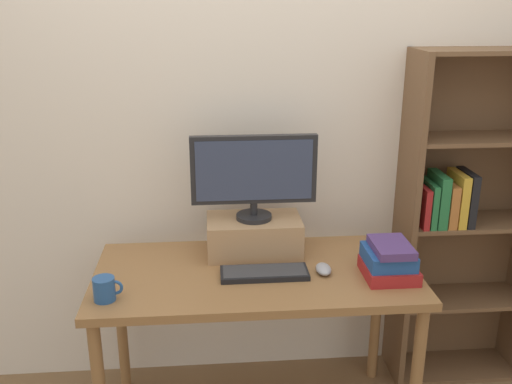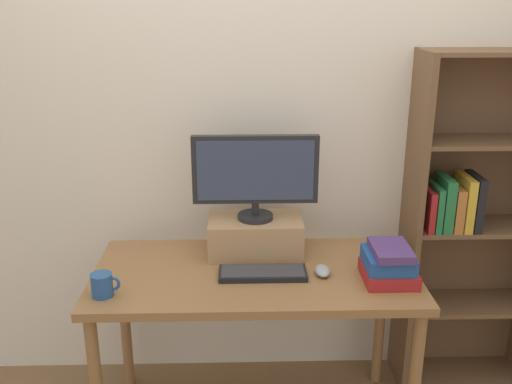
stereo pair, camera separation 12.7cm
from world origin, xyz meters
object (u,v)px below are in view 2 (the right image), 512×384
desk (255,289)px  computer_monitor (255,173)px  bookshelf_unit (471,222)px  coffee_mug (103,285)px  riser_box (255,236)px  book_stack (389,264)px  computer_mouse (322,271)px  keyboard (263,273)px

desk → computer_monitor: (0.01, 0.18, 0.46)m
bookshelf_unit → coffee_mug: 1.73m
riser_box → coffee_mug: (-0.60, -0.38, -0.04)m
desk → riser_box: (0.01, 0.19, 0.17)m
bookshelf_unit → book_stack: bookshelf_unit is taller
computer_monitor → book_stack: bearing=-27.6°
bookshelf_unit → riser_box: 1.05m
computer_mouse → riser_box: bearing=140.0°
keyboard → book_stack: bearing=-5.3°
book_stack → keyboard: bearing=174.7°
keyboard → riser_box: bearing=96.0°
desk → bookshelf_unit: bookshelf_unit is taller
bookshelf_unit → riser_box: size_ratio=3.96×
computer_monitor → keyboard: computer_monitor is taller
riser_box → computer_monitor: (0.00, -0.00, 0.29)m
bookshelf_unit → book_stack: (-0.51, -0.43, -0.01)m
desk → bookshelf_unit: 1.11m
computer_monitor → coffee_mug: computer_monitor is taller
bookshelf_unit → coffee_mug: size_ratio=14.57×
keyboard → desk: bearing=123.3°
computer_mouse → book_stack: bearing=-11.1°
desk → riser_box: riser_box is taller
computer_mouse → bookshelf_unit: bearing=26.2°
riser_box → coffee_mug: bearing=-147.4°
computer_monitor → coffee_mug: bearing=-147.5°
computer_monitor → computer_mouse: (0.27, -0.23, -0.36)m
coffee_mug → desk: bearing=18.4°
desk → keyboard: size_ratio=3.73×
riser_box → book_stack: (0.54, -0.28, -0.01)m
coffee_mug → bookshelf_unit: bearing=17.9°
keyboard → computer_mouse: size_ratio=3.52×
keyboard → computer_mouse: (0.25, 0.00, 0.01)m
bookshelf_unit → book_stack: size_ratio=7.53×
desk → computer_monitor: size_ratio=2.49×
bookshelf_unit → riser_box: bookshelf_unit is taller
bookshelf_unit → computer_monitor: bearing=-171.9°
computer_monitor → keyboard: bearing=-84.0°
computer_monitor → book_stack: size_ratio=2.48×
computer_mouse → coffee_mug: 0.89m
coffee_mug → book_stack: bearing=5.1°
computer_monitor → book_stack: (0.54, -0.28, -0.31)m
riser_box → keyboard: bearing=-84.0°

